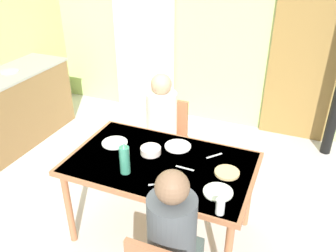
# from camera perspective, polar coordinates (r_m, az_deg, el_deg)

# --- Properties ---
(ground_plane) EXTENTS (5.94, 5.94, 0.00)m
(ground_plane) POSITION_cam_1_polar(r_m,az_deg,el_deg) (3.44, -6.87, -14.55)
(ground_plane) COLOR silver
(wall_back) EXTENTS (4.76, 0.10, 2.87)m
(wall_back) POSITION_cam_1_polar(r_m,az_deg,el_deg) (4.71, 6.09, 17.46)
(wall_back) COLOR #B7D080
(wall_back) RESTS_ON ground_plane
(door_wooden) EXTENTS (0.80, 0.05, 2.00)m
(door_wooden) POSITION_cam_1_polar(r_m,az_deg,el_deg) (4.55, 21.15, 9.63)
(door_wooden) COLOR olive
(door_wooden) RESTS_ON ground_plane
(curtain_panel) EXTENTS (0.90, 0.03, 2.41)m
(curtain_panel) POSITION_cam_1_polar(r_m,az_deg,el_deg) (4.97, -4.03, 15.43)
(curtain_panel) COLOR white
(curtain_panel) RESTS_ON ground_plane
(kitchen_counter) EXTENTS (0.61, 2.01, 0.91)m
(kitchen_counter) POSITION_cam_1_polar(r_m,az_deg,el_deg) (4.62, -25.68, 1.52)
(kitchen_counter) COLOR olive
(kitchen_counter) RESTS_ON ground_plane
(dining_table) EXTENTS (1.48, 0.90, 0.76)m
(dining_table) POSITION_cam_1_polar(r_m,az_deg,el_deg) (2.85, -1.16, -7.02)
(dining_table) COLOR #A66642
(dining_table) RESTS_ON ground_plane
(chair_far_diner) EXTENTS (0.40, 0.40, 0.87)m
(chair_far_diner) POSITION_cam_1_polar(r_m,az_deg,el_deg) (3.67, -0.25, -1.55)
(chair_far_diner) COLOR #A66642
(chair_far_diner) RESTS_ON ground_plane
(person_near_diner) EXTENTS (0.30, 0.37, 0.77)m
(person_near_diner) POSITION_cam_1_polar(r_m,az_deg,el_deg) (2.21, 0.77, -16.54)
(person_near_diner) COLOR #485B57
(person_near_diner) RESTS_ON ground_plane
(person_far_diner) EXTENTS (0.30, 0.37, 0.77)m
(person_far_diner) POSITION_cam_1_polar(r_m,az_deg,el_deg) (3.42, -1.14, 1.48)
(person_far_diner) COLOR white
(person_far_diner) RESTS_ON ground_plane
(water_bottle_green_near) EXTENTS (0.08, 0.08, 0.26)m
(water_bottle_green_near) POSITION_cam_1_polar(r_m,az_deg,el_deg) (2.65, -7.06, -5.35)
(water_bottle_green_near) COLOR #3A8D70
(water_bottle_green_near) RESTS_ON dining_table
(serving_bowl_center) EXTENTS (0.17, 0.17, 0.05)m
(serving_bowl_center) POSITION_cam_1_polar(r_m,az_deg,el_deg) (2.90, -2.83, -3.99)
(serving_bowl_center) COLOR silver
(serving_bowl_center) RESTS_ON dining_table
(dinner_plate_near_left) EXTENTS (0.23, 0.23, 0.01)m
(dinner_plate_near_left) POSITION_cam_1_polar(r_m,az_deg,el_deg) (2.99, 1.61, -3.31)
(dinner_plate_near_left) COLOR white
(dinner_plate_near_left) RESTS_ON dining_table
(dinner_plate_near_right) EXTENTS (0.21, 0.21, 0.01)m
(dinner_plate_near_right) POSITION_cam_1_polar(r_m,az_deg,el_deg) (2.53, 8.13, -10.56)
(dinner_plate_near_right) COLOR white
(dinner_plate_near_right) RESTS_ON dining_table
(dinner_plate_far_center) EXTENTS (0.22, 0.22, 0.01)m
(dinner_plate_far_center) POSITION_cam_1_polar(r_m,az_deg,el_deg) (3.07, -8.65, -2.71)
(dinner_plate_far_center) COLOR white
(dinner_plate_far_center) RESTS_ON dining_table
(drinking_glass_by_near_diner) EXTENTS (0.06, 0.06, 0.11)m
(drinking_glass_by_near_diner) POSITION_cam_1_polar(r_m,az_deg,el_deg) (2.34, 8.48, -12.84)
(drinking_glass_by_near_diner) COLOR silver
(drinking_glass_by_near_diner) RESTS_ON dining_table
(bread_plate_sliced) EXTENTS (0.19, 0.19, 0.02)m
(bread_plate_sliced) POSITION_cam_1_polar(r_m,az_deg,el_deg) (2.71, 9.56, -7.46)
(bread_plate_sliced) COLOR #DBB77A
(bread_plate_sliced) RESTS_ON dining_table
(cutlery_knife_near) EXTENTS (0.15, 0.02, 0.00)m
(cutlery_knife_near) POSITION_cam_1_polar(r_m,az_deg,el_deg) (2.74, 2.74, -6.87)
(cutlery_knife_near) COLOR silver
(cutlery_knife_near) RESTS_ON dining_table
(cutlery_fork_near) EXTENTS (0.14, 0.09, 0.00)m
(cutlery_fork_near) POSITION_cam_1_polar(r_m,az_deg,el_deg) (2.58, -1.55, -9.41)
(cutlery_fork_near) COLOR silver
(cutlery_fork_near) RESTS_ON dining_table
(cutlery_knife_far) EXTENTS (0.11, 0.12, 0.00)m
(cutlery_knife_far) POSITION_cam_1_polar(r_m,az_deg,el_deg) (2.90, 7.52, -4.82)
(cutlery_knife_far) COLOR silver
(cutlery_knife_far) RESTS_ON dining_table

